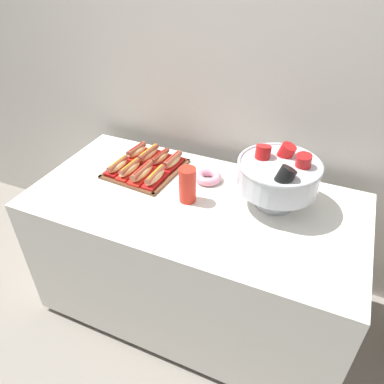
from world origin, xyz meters
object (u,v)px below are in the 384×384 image
(hot_dog_1, at_px, (130,169))
(cup_stack, at_px, (187,185))
(hot_dog_2, at_px, (142,173))
(hot_dog_4, at_px, (137,152))
(buffet_table, at_px, (194,255))
(hot_dog_5, at_px, (148,155))
(hot_dog_0, at_px, (118,166))
(punch_bowl, at_px, (279,174))
(hot_dog_6, at_px, (160,158))
(hot_dog_3, at_px, (155,177))
(serving_tray, at_px, (146,169))
(donut, at_px, (208,177))
(hot_dog_7, at_px, (173,162))

(hot_dog_1, bearing_deg, cup_stack, -11.38)
(hot_dog_2, relative_size, hot_dog_4, 1.13)
(buffet_table, distance_m, hot_dog_5, 0.58)
(hot_dog_5, bearing_deg, hot_dog_0, -118.82)
(hot_dog_2, xyz_separation_m, punch_bowl, (0.64, 0.06, 0.12))
(hot_dog_6, bearing_deg, hot_dog_3, -69.93)
(hot_dog_3, relative_size, cup_stack, 1.01)
(hot_dog_0, bearing_deg, serving_tray, 31.88)
(hot_dog_0, xyz_separation_m, hot_dog_5, (0.09, 0.16, 0.00))
(buffet_table, height_order, hot_dog_3, hot_dog_3)
(hot_dog_6, relative_size, donut, 1.18)
(hot_dog_2, bearing_deg, hot_dog_5, 110.07)
(hot_dog_3, bearing_deg, hot_dog_2, 175.63)
(hot_dog_7, bearing_deg, hot_dog_3, -94.37)
(buffet_table, relative_size, hot_dog_5, 8.44)
(hot_dog_0, bearing_deg, hot_dog_6, 43.35)
(hot_dog_4, height_order, donut, hot_dog_4)
(serving_tray, distance_m, punch_bowl, 0.69)
(hot_dog_5, height_order, hot_dog_7, hot_dog_7)
(hot_dog_2, distance_m, hot_dog_7, 0.18)
(hot_dog_1, distance_m, hot_dog_3, 0.15)
(buffet_table, relative_size, hot_dog_1, 8.76)
(hot_dog_7, bearing_deg, punch_bowl, -9.68)
(hot_dog_1, height_order, hot_dog_6, hot_dog_1)
(hot_dog_6, bearing_deg, hot_dog_7, -4.37)
(hot_dog_2, height_order, donut, hot_dog_2)
(hot_dog_1, distance_m, hot_dog_4, 0.18)
(hot_dog_1, xyz_separation_m, hot_dog_6, (0.09, 0.16, -0.00))
(cup_stack, xyz_separation_m, donut, (0.03, 0.19, -0.06))
(hot_dog_3, bearing_deg, hot_dog_4, 139.37)
(donut, bearing_deg, hot_dog_1, -162.69)
(serving_tray, xyz_separation_m, hot_dog_3, (0.11, -0.09, 0.03))
(hot_dog_5, height_order, hot_dog_6, same)
(hot_dog_2, height_order, cup_stack, cup_stack)
(hot_dog_1, height_order, cup_stack, cup_stack)
(hot_dog_3, xyz_separation_m, cup_stack, (0.20, -0.06, 0.05))
(hot_dog_2, bearing_deg, hot_dog_4, 127.90)
(hot_dog_4, relative_size, hot_dog_5, 0.89)
(cup_stack, bearing_deg, hot_dog_6, 138.65)
(buffet_table, bearing_deg, hot_dog_7, 135.41)
(hot_dog_1, bearing_deg, punch_bowl, 4.66)
(serving_tray, distance_m, hot_dog_2, 0.10)
(hot_dog_2, relative_size, donut, 1.37)
(cup_stack, bearing_deg, hot_dog_2, 166.75)
(hot_dog_4, distance_m, hot_dog_5, 0.08)
(hot_dog_4, relative_size, cup_stack, 0.96)
(hot_dog_6, relative_size, hot_dog_7, 0.95)
(hot_dog_4, height_order, hot_dog_5, same)
(donut, bearing_deg, cup_stack, -98.10)
(buffet_table, xyz_separation_m, hot_dog_6, (-0.29, 0.21, 0.40))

